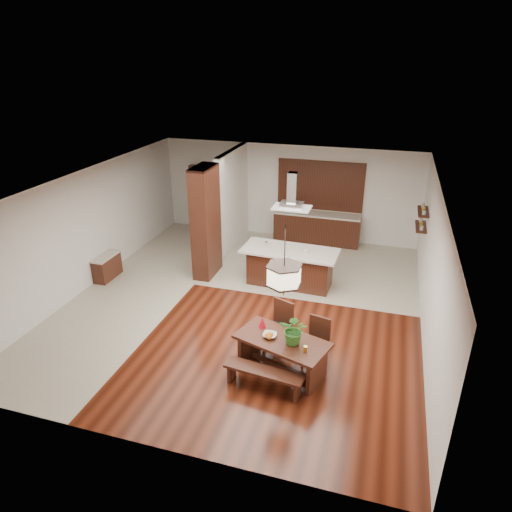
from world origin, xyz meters
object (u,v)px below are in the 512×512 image
(hallway_console, at_px, (107,267))
(island_cup, at_px, (305,251))
(dining_bench, at_px, (264,379))
(pendant_lantern, at_px, (284,262))
(kitchen_island, at_px, (290,267))
(microwave, at_px, (291,206))
(dining_chair_left, at_px, (277,328))
(range_hood, at_px, (292,191))
(foliage_plant, at_px, (294,330))
(dining_chair_right, at_px, (315,343))
(fruit_bowl, at_px, (270,335))
(dining_table, at_px, (282,348))

(hallway_console, bearing_deg, island_cup, 10.54)
(hallway_console, height_order, dining_bench, hallway_console)
(hallway_console, xyz_separation_m, pendant_lantern, (5.26, -2.40, 1.93))
(dining_bench, distance_m, island_cup, 4.00)
(pendant_lantern, bearing_deg, kitchen_island, 100.42)
(microwave, bearing_deg, dining_chair_left, -95.38)
(range_hood, bearing_deg, foliage_plant, -76.15)
(range_hood, relative_size, island_cup, 7.57)
(dining_chair_left, distance_m, island_cup, 2.77)
(dining_chair_left, xyz_separation_m, dining_chair_right, (0.80, -0.25, -0.04))
(hallway_console, xyz_separation_m, dining_chair_left, (5.02, -1.78, 0.20))
(dining_chair_right, bearing_deg, island_cup, 117.66)
(hallway_console, relative_size, foliage_plant, 1.57)
(fruit_bowl, xyz_separation_m, range_hood, (-0.39, 3.40, 1.74))
(microwave, bearing_deg, dining_chair_right, -88.65)
(kitchen_island, xyz_separation_m, island_cup, (0.39, -0.08, 0.52))
(dining_bench, relative_size, fruit_bowl, 5.63)
(dining_chair_right, relative_size, microwave, 1.75)
(dining_table, distance_m, microwave, 6.55)
(dining_chair_left, bearing_deg, dining_bench, -66.05)
(pendant_lantern, relative_size, fruit_bowl, 5.17)
(foliage_plant, xyz_separation_m, island_cup, (-0.46, 3.39, 0.05))
(kitchen_island, bearing_deg, dining_table, -76.97)
(microwave, bearing_deg, dining_table, -94.23)
(dining_chair_left, xyz_separation_m, microwave, (-1.04, 5.78, 0.58))
(island_cup, bearing_deg, dining_chair_left, -90.17)
(dining_bench, relative_size, dining_chair_right, 1.49)
(hallway_console, height_order, dining_chair_left, dining_chair_left)
(microwave, bearing_deg, hallway_console, -150.46)
(dining_chair_right, xyz_separation_m, kitchen_island, (-1.18, 3.06, 0.02))
(pendant_lantern, distance_m, kitchen_island, 3.89)
(pendant_lantern, xyz_separation_m, microwave, (-1.28, 6.39, -1.14))
(dining_chair_right, xyz_separation_m, fruit_bowl, (-0.79, -0.34, 0.25))
(hallway_console, distance_m, dining_chair_left, 5.33)
(dining_chair_left, xyz_separation_m, pendant_lantern, (0.24, -0.61, 1.73))
(dining_table, height_order, kitchen_island, kitchen_island)
(island_cup, bearing_deg, fruit_bowl, -90.05)
(range_hood, bearing_deg, dining_bench, -83.66)
(hallway_console, xyz_separation_m, foliage_plant, (5.49, -2.45, 0.66))
(dining_chair_left, relative_size, dining_chair_right, 1.08)
(pendant_lantern, bearing_deg, dining_chair_right, 32.97)
(dining_bench, relative_size, range_hood, 1.58)
(fruit_bowl, bearing_deg, dining_bench, -84.84)
(foliage_plant, relative_size, microwave, 1.02)
(pendant_lantern, bearing_deg, microwave, 101.33)
(pendant_lantern, distance_m, fruit_bowl, 1.54)
(hallway_console, bearing_deg, range_hood, 12.41)
(dining_chair_right, height_order, kitchen_island, kitchen_island)
(pendant_lantern, distance_m, island_cup, 3.56)
(range_hood, bearing_deg, dining_chair_right, -68.88)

